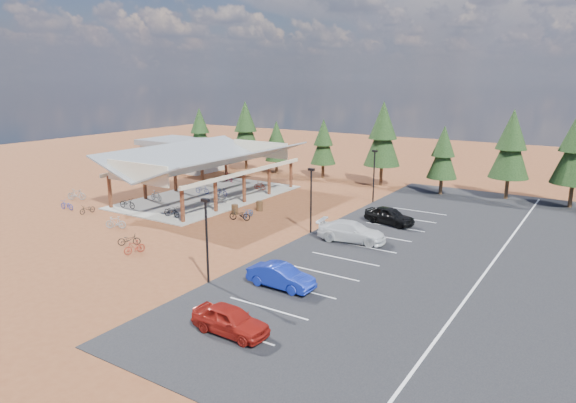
{
  "coord_description": "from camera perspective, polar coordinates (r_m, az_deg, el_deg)",
  "views": [
    {
      "loc": [
        24.45,
        -31.37,
        11.88
      ],
      "look_at": [
        1.62,
        3.95,
        1.69
      ],
      "focal_mm": 32.0,
      "sensor_mm": 36.0,
      "label": 1
    }
  ],
  "objects": [
    {
      "name": "bike_4",
      "position": [
        45.49,
        -12.78,
        -1.09
      ],
      "size": [
        1.94,
        0.79,
        1.0
      ],
      "primitive_type": "imported",
      "rotation": [
        0.0,
        0.0,
        1.5
      ],
      "color": "black",
      "rests_on": "concrete_pad"
    },
    {
      "name": "pine_3",
      "position": [
        61.92,
        3.95,
        6.59
      ],
      "size": [
        3.05,
        3.05,
        7.11
      ],
      "color": "#382314",
      "rests_on": "ground"
    },
    {
      "name": "lamp_post_2",
      "position": [
        50.16,
        9.53,
        3.2
      ],
      "size": [
        0.5,
        0.25,
        5.14
      ],
      "color": "black",
      "rests_on": "ground"
    },
    {
      "name": "pine_4",
      "position": [
        58.17,
        10.49,
        7.33
      ],
      "size": [
        4.03,
        4.03,
        9.4
      ],
      "color": "#382314",
      "rests_on": "ground"
    },
    {
      "name": "lamp_post_0",
      "position": [
        30.24,
        -9.03,
        -3.68
      ],
      "size": [
        0.5,
        0.25,
        5.14
      ],
      "color": "black",
      "rests_on": "ground"
    },
    {
      "name": "bike_7",
      "position": [
        55.36,
        -3.16,
        1.78
      ],
      "size": [
        1.48,
        0.44,
        0.89
      ],
      "primitive_type": "imported",
      "rotation": [
        0.0,
        0.0,
        1.58
      ],
      "color": "#9C260C",
      "rests_on": "concrete_pad"
    },
    {
      "name": "pine_0",
      "position": [
        72.78,
        -9.78,
        7.83
      ],
      "size": [
        3.37,
        3.37,
        7.85
      ],
      "color": "#382314",
      "rests_on": "ground"
    },
    {
      "name": "bike_14",
      "position": [
        44.76,
        -4.43,
        -1.25
      ],
      "size": [
        0.8,
        1.69,
        0.85
      ],
      "primitive_type": "imported",
      "rotation": [
        0.0,
        0.0,
        0.15
      ],
      "color": "navy",
      "rests_on": "ground"
    },
    {
      "name": "car_3",
      "position": [
        38.32,
        7.1,
        -3.33
      ],
      "size": [
        5.33,
        2.74,
        1.48
      ],
      "primitive_type": "imported",
      "rotation": [
        0.0,
        0.0,
        1.71
      ],
      "color": "silver",
      "rests_on": "asphalt_lot"
    },
    {
      "name": "bike_9",
      "position": [
        55.21,
        -22.44,
        0.74
      ],
      "size": [
        1.87,
        1.36,
        1.11
      ],
      "primitive_type": "imported",
      "rotation": [
        0.0,
        0.0,
        2.08
      ],
      "color": "gray",
      "rests_on": "ground"
    },
    {
      "name": "bike_3",
      "position": [
        59.96,
        -6.61,
        2.68
      ],
      "size": [
        1.72,
        1.0,
        1.0
      ],
      "primitive_type": "imported",
      "rotation": [
        0.0,
        0.0,
        1.23
      ],
      "color": "maroon",
      "rests_on": "concrete_pad"
    },
    {
      "name": "ground",
      "position": [
        41.51,
        -4.85,
        -3.07
      ],
      "size": [
        140.0,
        140.0,
        0.0
      ],
      "primitive_type": "plane",
      "color": "brown",
      "rests_on": "ground"
    },
    {
      "name": "concrete_pad",
      "position": [
        52.91,
        -8.81,
        0.53
      ],
      "size": [
        10.6,
        18.6,
        0.1
      ],
      "primitive_type": "cube",
      "color": "gray",
      "rests_on": "ground"
    },
    {
      "name": "bike_6",
      "position": [
        52.94,
        -7.4,
        1.13
      ],
      "size": [
        1.74,
        0.82,
        0.88
      ],
      "primitive_type": "imported",
      "rotation": [
        0.0,
        0.0,
        1.43
      ],
      "color": "navy",
      "rests_on": "concrete_pad"
    },
    {
      "name": "bike_0",
      "position": [
        49.65,
        -17.42,
        -0.17
      ],
      "size": [
        1.89,
        0.76,
        0.97
      ],
      "primitive_type": "imported",
      "rotation": [
        0.0,
        0.0,
        1.63
      ],
      "color": "black",
      "rests_on": "concrete_pad"
    },
    {
      "name": "bike_2",
      "position": [
        54.23,
        -9.5,
        1.34
      ],
      "size": [
        1.69,
        0.78,
        0.86
      ],
      "primitive_type": "imported",
      "rotation": [
        0.0,
        0.0,
        1.7
      ],
      "color": "#253599",
      "rests_on": "concrete_pad"
    },
    {
      "name": "pine_5",
      "position": [
        55.12,
        16.86,
        5.21
      ],
      "size": [
        3.08,
        3.08,
        7.17
      ],
      "color": "#382314",
      "rests_on": "ground"
    },
    {
      "name": "lamp_post_1",
      "position": [
        39.64,
        2.57,
        0.62
      ],
      "size": [
        0.5,
        0.25,
        5.14
      ],
      "color": "black",
      "rests_on": "ground"
    },
    {
      "name": "bike_1",
      "position": [
        51.94,
        -14.43,
        0.64
      ],
      "size": [
        1.72,
        0.68,
        1.0
      ],
      "primitive_type": "imported",
      "rotation": [
        0.0,
        0.0,
        1.45
      ],
      "color": "gray",
      "rests_on": "concrete_pad"
    },
    {
      "name": "bike_16",
      "position": [
        43.91,
        -5.39,
        -1.48
      ],
      "size": [
        1.98,
        1.16,
        0.98
      ],
      "primitive_type": "imported",
      "rotation": [
        0.0,
        0.0,
        5.0
      ],
      "color": "black",
      "rests_on": "ground"
    },
    {
      "name": "pine_1",
      "position": [
        68.04,
        -4.74,
        8.16
      ],
      "size": [
        3.84,
        3.84,
        8.95
      ],
      "color": "#382314",
      "rests_on": "ground"
    },
    {
      "name": "bike_10",
      "position": [
        51.5,
        -23.37,
        -0.36
      ],
      "size": [
        1.69,
        0.67,
        0.87
      ],
      "primitive_type": "imported",
      "rotation": [
        0.0,
        0.0,
        4.77
      ],
      "color": "navy",
      "rests_on": "ground"
    },
    {
      "name": "bike_12",
      "position": [
        39.09,
        -17.25,
        -4.06
      ],
      "size": [
        1.56,
        1.52,
        0.85
      ],
      "primitive_type": "imported",
      "rotation": [
        0.0,
        0.0,
        2.32
      ],
      "color": "black",
      "rests_on": "ground"
    },
    {
      "name": "car_0",
      "position": [
        25.05,
        -6.43,
        -12.94
      ],
      "size": [
        4.0,
        1.66,
        1.35
      ],
      "primitive_type": "imported",
      "rotation": [
        0.0,
        0.0,
        1.56
      ],
      "color": "maroon",
      "rests_on": "asphalt_lot"
    },
    {
      "name": "bike_11",
      "position": [
        37.16,
        -16.7,
        -4.87
      ],
      "size": [
        0.85,
        1.61,
        0.93
      ],
      "primitive_type": "imported",
      "rotation": [
        0.0,
        0.0,
        -0.28
      ],
      "color": "maroon",
      "rests_on": "ground"
    },
    {
      "name": "bike_8",
      "position": [
        49.39,
        -21.4,
        -0.78
      ],
      "size": [
        0.55,
        1.55,
        0.81
      ],
      "primitive_type": "imported",
      "rotation": [
        0.0,
        0.0,
        -0.01
      ],
      "color": "black",
      "rests_on": "ground"
    },
    {
      "name": "outbuilding",
      "position": [
        69.87,
        -11.52,
        5.24
      ],
      "size": [
        11.0,
        7.0,
        3.9
      ],
      "color": "#ADA593",
      "rests_on": "ground"
    },
    {
      "name": "trash_bin_0",
      "position": [
        45.89,
        -5.93,
        -0.88
      ],
      "size": [
        0.6,
        0.6,
        0.9
      ],
      "primitive_type": "cylinder",
      "color": "#412A17",
      "rests_on": "ground"
    },
    {
      "name": "trash_bin_1",
      "position": [
        46.95,
        -3.19,
        -0.5
      ],
      "size": [
        0.6,
        0.6,
        0.9
      ],
      "primitive_type": "cylinder",
      "color": "#412A17",
      "rests_on": "ground"
    },
    {
      "name": "bike_5",
      "position": [
        50.03,
        -7.45,
        0.5
      ],
      "size": [
        1.82,
        0.76,
        1.06
      ],
      "primitive_type": "imported",
      "rotation": [
        0.0,
        0.0,
        1.42
      ],
      "color": "gray",
      "rests_on": "concrete_pad"
    },
    {
      "name": "asphalt_lot",
      "position": [
        36.84,
        21.9,
        -6.19
      ],
      "size": [
        27.0,
        44.0,
        0.04
      ],
      "primitive_type": "cube",
      "color": "black",
      "rests_on": "ground"
    },
    {
      "name": "pine_2",
      "position": [
        65.03,
        -1.3,
        6.69
      ],
      "size": [
        2.85,
        2.85,
        6.63
      ],
      "color": "#382314",
      "rests_on": "ground"
    },
    {
      "name": "car_1",
      "position": [
        29.92,
        -0.79,
        -8.3
      ],
      "size": [
        4.1,
        1.48,
        1.35
      ],
      "primitive_type": "imported",
      "rotation": [
        0.0,
        0.0,
        1.56
      ],
      "color": "#112496",
      "rests_on": "asphalt_lot"
    },
    {
      "name": "car_4",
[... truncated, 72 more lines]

